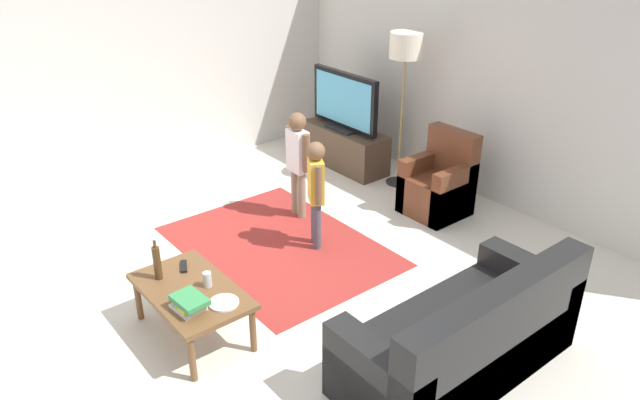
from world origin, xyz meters
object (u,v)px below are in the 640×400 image
Objects in this scene: tv at (345,102)px; coffee_table at (191,294)px; armchair at (440,186)px; bottle at (157,262)px; plate at (224,303)px; couch at (468,342)px; child_center at (316,185)px; floor_lamp at (406,54)px; child_near_tv at (298,155)px; soda_can at (207,279)px; book_stack at (189,302)px; tv_remote at (184,266)px; tv_stand at (345,148)px.

coffee_table is (1.82, -3.09, -0.48)m from tv.
armchair reaches higher than bottle.
tv is 3.70m from plate.
bottle is (-1.88, -1.40, 0.27)m from couch.
floor_lamp is at bearing 107.92° from child_center.
tv reaches higher than couch.
tv is 1.46m from child_near_tv.
floor_lamp is (-0.80, 0.19, 1.25)m from armchair.
plate is at bearing -61.75° from child_center.
soda_can is 0.55× the size of plate.
bottle is at bearing -143.97° from soda_can.
couch is 1.80× the size of coffee_table.
child_near_tv reaches higher than plate.
floor_lamp is 1.67m from child_near_tv.
tv is at bearing 122.37° from book_stack.
child_center is at bearing 96.52° from bottle.
child_center is 1.56m from soda_can.
couch is 10.59× the size of tv_remote.
book_stack is 0.25m from plate.
armchair is 3.02m from plate.
floor_lamp reaches higher than tv_stand.
child_near_tv is 2.07m from soda_can.
armchair is (1.60, -0.02, -0.55)m from tv.
soda_can is at bearing 175.77° from plate.
child_near_tv is at bearing 123.93° from book_stack.
coffee_table is (1.82, -3.11, 0.13)m from tv_stand.
soda_can is 0.28m from plate.
floor_lamp is at bearing 102.32° from bottle.
plate is at bearing -79.72° from armchair.
bottle is at bearing -91.11° from armchair.
plate is at bearing -50.73° from child_near_tv.
tv_stand is at bearing 90.00° from tv.
child_near_tv is 9.56× the size of soda_can.
bottle is 0.42m from soda_can.
armchair is 1.49m from floor_lamp.
armchair reaches higher than plate.
child_near_tv is 5.22× the size of plate.
tv is 3.57m from bottle.
coffee_table is at bearing -59.11° from child_near_tv.
tv_remote is (-0.30, 0.10, 0.06)m from coffee_table.
child_center reaches higher than tv_remote.
couch is at bearing 38.56° from coffee_table.
child_near_tv is 2.37m from book_stack.
book_stack is 2.39× the size of soda_can.
soda_can is at bearing 36.03° from bottle.
tv_stand reaches higher than tv_remote.
floor_lamp is at bearing 142.82° from couch.
coffee_table is at bearing -85.94° from armchair.
soda_can is (0.05, 0.12, 0.11)m from coffee_table.
tv is 5.00× the size of plate.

